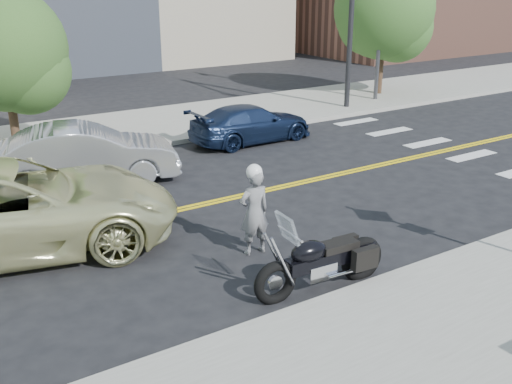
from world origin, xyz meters
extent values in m
plane|color=black|center=(0.00, 0.00, 0.00)|extent=(120.00, 120.00, 0.00)
cube|color=#9E9B91|center=(0.00, -7.50, 0.07)|extent=(60.00, 5.00, 0.15)
cube|color=#9E9B91|center=(0.00, 7.50, 0.07)|extent=(60.00, 5.00, 0.15)
cylinder|color=black|center=(10.00, 6.00, 3.65)|extent=(0.20, 0.20, 7.00)
imported|color=#A7A6AB|center=(0.07, -2.81, 0.85)|extent=(0.65, 0.45, 1.69)
sphere|color=white|center=(0.07, -2.81, 1.65)|extent=(0.30, 0.30, 0.30)
imported|color=beige|center=(-3.84, -0.20, 0.89)|extent=(6.91, 4.29, 1.78)
imported|color=#A0A3A7|center=(-1.35, 2.95, 0.76)|extent=(4.89, 2.69, 1.53)
imported|color=#172545|center=(4.35, 4.08, 0.59)|extent=(4.14, 1.79, 1.19)
cylinder|color=#382619|center=(-2.25, 6.75, 1.97)|extent=(0.26, 0.26, 3.94)
sphere|color=#2E551B|center=(-2.25, 6.75, 3.08)|extent=(3.55, 3.55, 3.55)
cylinder|color=#382619|center=(13.00, 7.38, 2.37)|extent=(0.29, 0.29, 4.74)
sphere|color=#305F1E|center=(13.00, 7.38, 3.69)|extent=(4.18, 4.18, 4.18)
camera|label=1|loc=(-5.57, -11.65, 5.11)|focal=42.00mm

